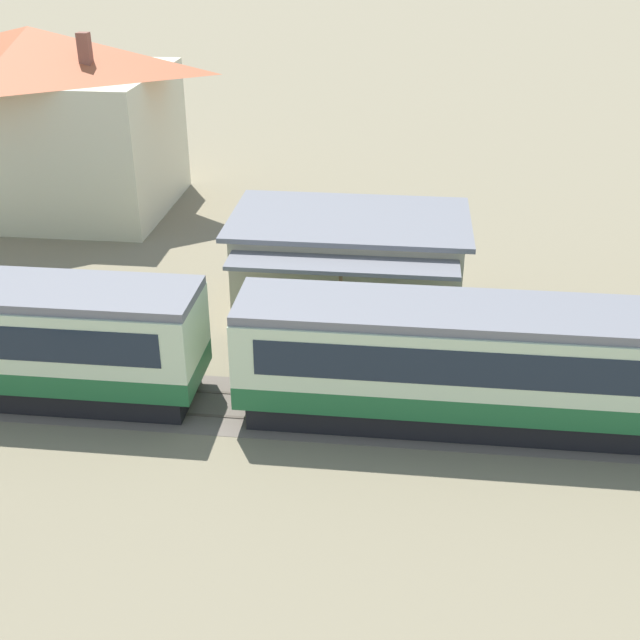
% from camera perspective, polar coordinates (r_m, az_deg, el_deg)
% --- Properties ---
extents(passenger_train, '(103.34, 3.21, 4.14)m').
position_cam_1_polar(passenger_train, '(26.21, 16.29, -3.05)').
color(passenger_train, '#1E6033').
rests_on(passenger_train, ground_plane).
extents(railway_track, '(153.48, 3.60, 0.04)m').
position_cam_1_polar(railway_track, '(26.98, 7.97, -6.90)').
color(railway_track, '#665B51').
rests_on(railway_track, ground_plane).
extents(station_building, '(9.56, 7.20, 4.09)m').
position_cam_1_polar(station_building, '(32.88, 2.08, 4.03)').
color(station_building, '#BCB293').
rests_on(station_building, ground_plane).
extents(station_house_terracotta_roof, '(14.22, 10.47, 9.66)m').
position_cam_1_polar(station_house_terracotta_roof, '(46.86, -19.17, 13.40)').
color(station_house_terracotta_roof, beige).
rests_on(station_house_terracotta_roof, ground_plane).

